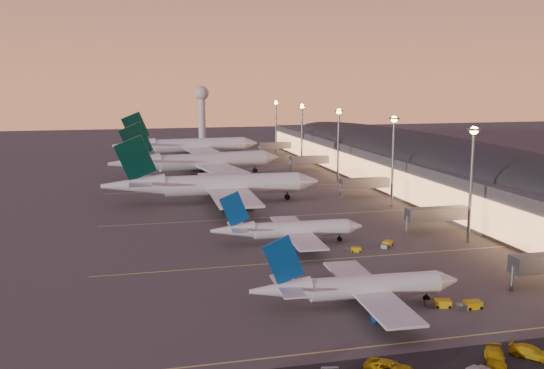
% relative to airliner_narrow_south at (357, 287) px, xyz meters
% --- Properties ---
extents(ground, '(700.00, 700.00, 0.00)m').
position_rel_airliner_narrow_south_xyz_m(ground, '(2.68, 30.66, -3.20)').
color(ground, '#44413F').
extents(airliner_narrow_south, '(34.59, 30.87, 12.37)m').
position_rel_airliner_narrow_south_xyz_m(airliner_narrow_south, '(0.00, 0.00, 0.00)').
color(airliner_narrow_south, silver).
rests_on(airliner_narrow_south, ground).
extents(airliner_narrow_north, '(34.24, 30.57, 12.24)m').
position_rel_airliner_narrow_south_xyz_m(airliner_narrow_north, '(-0.62, 39.12, -0.03)').
color(airliner_narrow_north, silver).
rests_on(airliner_narrow_north, ground).
extents(airliner_wide_near, '(64.08, 58.23, 20.54)m').
position_rel_airliner_narrow_south_xyz_m(airliner_wide_near, '(-9.79, 88.22, 2.09)').
color(airliner_wide_near, silver).
rests_on(airliner_wide_near, ground).
extents(airliner_wide_mid, '(66.32, 61.17, 21.27)m').
position_rel_airliner_narrow_south_xyz_m(airliner_wide_mid, '(-8.05, 139.99, 2.28)').
color(airliner_wide_mid, silver).
rests_on(airliner_wide_mid, ground).
extents(airliner_wide_far, '(68.31, 62.39, 21.85)m').
position_rel_airliner_narrow_south_xyz_m(airliner_wide_far, '(-6.05, 197.56, 2.43)').
color(airliner_wide_far, silver).
rests_on(airliner_wide_far, ground).
extents(terminal_building, '(56.35, 255.00, 17.46)m').
position_rel_airliner_narrow_south_xyz_m(terminal_building, '(64.52, 103.13, 5.58)').
color(terminal_building, '#444549').
rests_on(terminal_building, ground).
extents(light_masts, '(2.20, 217.20, 25.90)m').
position_rel_airliner_narrow_south_xyz_m(light_masts, '(38.68, 95.66, 14.36)').
color(light_masts, slate).
rests_on(light_masts, ground).
extents(radar_tower, '(9.00, 9.00, 32.50)m').
position_rel_airliner_narrow_south_xyz_m(radar_tower, '(12.68, 290.66, 18.68)').
color(radar_tower, silver).
rests_on(radar_tower, ground).
extents(lane_markings, '(90.00, 180.36, 0.00)m').
position_rel_airliner_narrow_south_xyz_m(lane_markings, '(2.68, 70.66, -3.19)').
color(lane_markings, '#D8C659').
rests_on(lane_markings, ground).
extents(baggage_tug_a, '(4.27, 2.59, 1.19)m').
position_rel_airliner_narrow_south_xyz_m(baggage_tug_a, '(12.78, -3.25, -2.65)').
color(baggage_tug_a, gold).
rests_on(baggage_tug_a, ground).
extents(baggage_tug_b, '(4.09, 1.86, 1.22)m').
position_rel_airliner_narrow_south_xyz_m(baggage_tug_b, '(17.14, -5.05, -2.64)').
color(baggage_tug_b, gold).
rests_on(baggage_tug_b, ground).
extents(baggage_tug_c, '(3.45, 2.27, 0.96)m').
position_rel_airliner_narrow_south_xyz_m(baggage_tug_c, '(11.25, 29.68, -2.76)').
color(baggage_tug_c, gold).
rests_on(baggage_tug_c, ground).
extents(baggage_tug_d, '(3.63, 3.80, 1.13)m').
position_rel_airliner_narrow_south_xyz_m(baggage_tug_d, '(19.59, 31.71, -2.68)').
color(baggage_tug_d, gold).
rests_on(baggage_tug_d, ground).
extents(service_van_b, '(6.74, 6.40, 1.77)m').
position_rel_airliner_narrow_south_xyz_m(service_van_b, '(-4.53, -22.45, -2.31)').
color(service_van_b, gold).
rests_on(service_van_b, ground).
extents(service_van_d, '(4.83, 6.21, 1.68)m').
position_rel_airliner_narrow_south_xyz_m(service_van_d, '(9.80, -22.73, -2.36)').
color(service_van_d, gold).
rests_on(service_van_d, ground).
extents(service_van_f, '(5.23, 5.42, 1.56)m').
position_rel_airliner_narrow_south_xyz_m(service_van_f, '(15.37, -22.30, -2.42)').
color(service_van_f, gold).
rests_on(service_van_f, ground).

